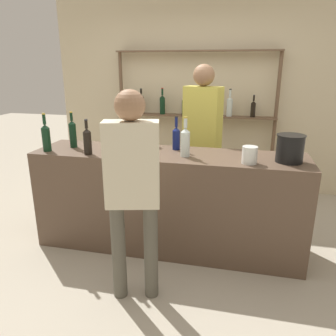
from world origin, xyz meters
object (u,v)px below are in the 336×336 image
object	(u,v)px
counter_bottle_2	(46,137)
ice_bucket	(290,148)
cork_jar	(250,155)
customer_center	(132,182)
server_behind_counter	(202,130)
counter_bottle_3	(73,133)
counter_bottle_4	(176,137)
counter_bottle_0	(87,141)
counter_bottle_1	(185,141)
wine_glass	(154,135)

from	to	relation	value
counter_bottle_2	ice_bucket	size ratio (longest dim) A/B	1.52
cork_jar	customer_center	bearing A→B (deg)	-142.35
server_behind_counter	counter_bottle_3	bearing A→B (deg)	-40.25
counter_bottle_4	server_behind_counter	xyz separation A→B (m)	(0.18, 0.59, -0.03)
customer_center	cork_jar	bearing A→B (deg)	-66.32
counter_bottle_0	ice_bucket	distance (m)	1.80
counter_bottle_1	cork_jar	size ratio (longest dim) A/B	2.45
counter_bottle_4	server_behind_counter	bearing A→B (deg)	72.80
counter_bottle_0	counter_bottle_2	size ratio (longest dim) A/B	0.90
ice_bucket	wine_glass	bearing A→B (deg)	168.56
wine_glass	cork_jar	size ratio (longest dim) A/B	1.14
cork_jar	server_behind_counter	xyz separation A→B (m)	(-0.52, 0.91, 0.02)
counter_bottle_0	counter_bottle_4	bearing A→B (deg)	25.42
counter_bottle_1	ice_bucket	size ratio (longest dim) A/B	1.50
counter_bottle_1	counter_bottle_4	xyz separation A→B (m)	(-0.13, 0.23, -0.02)
counter_bottle_4	counter_bottle_0	bearing A→B (deg)	-154.58
server_behind_counter	customer_center	xyz separation A→B (m)	(-0.31, -1.55, -0.10)
counter_bottle_3	server_behind_counter	bearing A→B (deg)	30.96
wine_glass	customer_center	world-z (taller)	customer_center
counter_bottle_3	counter_bottle_0	bearing A→B (deg)	-39.69
counter_bottle_3	cork_jar	world-z (taller)	counter_bottle_3
counter_bottle_2	wine_glass	xyz separation A→B (m)	(0.97, 0.39, -0.02)
counter_bottle_1	counter_bottle_2	bearing A→B (deg)	-175.22
counter_bottle_2	cork_jar	size ratio (longest dim) A/B	2.49
counter_bottle_3	ice_bucket	distance (m)	2.06
ice_bucket	server_behind_counter	world-z (taller)	server_behind_counter
counter_bottle_1	counter_bottle_3	size ratio (longest dim) A/B	1.00
counter_bottle_1	wine_glass	size ratio (longest dim) A/B	2.15
wine_glass	cork_jar	xyz separation A→B (m)	(0.93, -0.38, -0.05)
counter_bottle_3	counter_bottle_1	bearing A→B (deg)	-4.22
ice_bucket	customer_center	world-z (taller)	customer_center
ice_bucket	counter_bottle_3	bearing A→B (deg)	178.17
counter_bottle_2	customer_center	xyz separation A→B (m)	(1.08, -0.63, -0.15)
counter_bottle_3	server_behind_counter	world-z (taller)	server_behind_counter
counter_bottle_0	counter_bottle_4	xyz separation A→B (m)	(0.76, 0.36, -0.01)
wine_glass	cork_jar	distance (m)	1.01
counter_bottle_3	counter_bottle_4	distance (m)	1.04
counter_bottle_0	counter_bottle_3	distance (m)	0.35
customer_center	counter_bottle_1	bearing A→B (deg)	-33.02
counter_bottle_1	server_behind_counter	bearing A→B (deg)	86.33
wine_glass	customer_center	distance (m)	1.03
counter_bottle_1	counter_bottle_2	xyz separation A→B (m)	(-1.33, -0.11, 0.00)
counter_bottle_0	counter_bottle_2	xyz separation A→B (m)	(-0.44, 0.02, 0.01)
counter_bottle_1	ice_bucket	distance (m)	0.90
counter_bottle_0	server_behind_counter	world-z (taller)	server_behind_counter
counter_bottle_3	server_behind_counter	size ratio (longest dim) A/B	0.20
counter_bottle_1	ice_bucket	xyz separation A→B (m)	(0.90, 0.02, -0.02)
counter_bottle_1	counter_bottle_3	bearing A→B (deg)	175.78
counter_bottle_4	cork_jar	distance (m)	0.77
counter_bottle_0	customer_center	bearing A→B (deg)	-43.39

